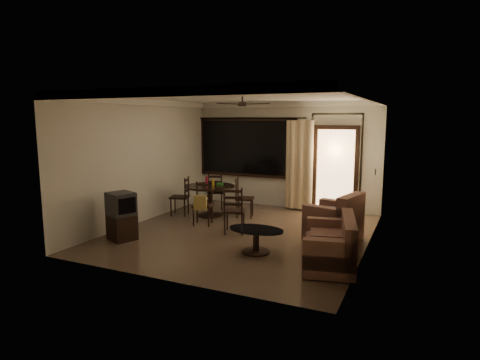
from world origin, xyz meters
The scene contains 12 objects.
ground centered at (0.00, 0.00, 0.00)m, with size 5.50×5.50×0.00m, color #7F6651.
room_shell centered at (0.59, 1.77, 1.83)m, with size 5.50×6.70×5.50m.
dining_table centered at (-1.32, 1.03, 0.59)m, with size 1.20×1.20×0.97m.
dining_chair_west centered at (-2.04, 0.79, 0.28)m, with size 0.52×0.52×0.95m.
dining_chair_east centered at (-0.52, 1.28, 0.28)m, with size 0.52×0.52×0.95m.
dining_chair_south centered at (-1.07, 0.21, 0.31)m, with size 0.52×0.56×0.95m.
dining_chair_north centered at (-1.55, 1.78, 0.28)m, with size 0.52×0.52×0.95m.
tv_cabinet centered at (-1.95, -1.42, 0.47)m, with size 0.62×0.60×0.94m.
sofa centered at (2.11, -1.10, 0.31)m, with size 1.08×1.60×0.78m.
armchair centered at (1.88, 0.29, 0.38)m, with size 1.09×1.09×0.91m.
coffee_table centered at (0.74, -1.05, 0.29)m, with size 1.01×0.60×0.44m.
side_chair centered at (-0.14, -0.08, 0.29)m, with size 0.55×0.55×0.99m.
Camera 1 is at (3.34, -7.41, 2.36)m, focal length 30.00 mm.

